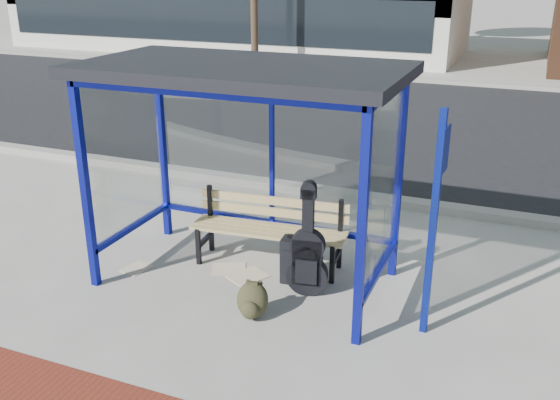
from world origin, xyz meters
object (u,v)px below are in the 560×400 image
at_px(guitar_bag, 308,257).
at_px(backpack, 252,301).
at_px(suitcase, 296,261).
at_px(bench, 270,226).

relative_size(guitar_bag, backpack, 3.16).
height_order(guitar_bag, backpack, guitar_bag).
bearing_deg(suitcase, guitar_bag, -49.20).
bearing_deg(bench, suitcase, -40.30).
distance_m(suitcase, backpack, 0.88).
distance_m(guitar_bag, backpack, 0.79).
bearing_deg(backpack, suitcase, 68.50).
bearing_deg(bench, guitar_bag, -43.38).
bearing_deg(suitcase, bench, 140.11).
bearing_deg(suitcase, backpack, -104.60).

